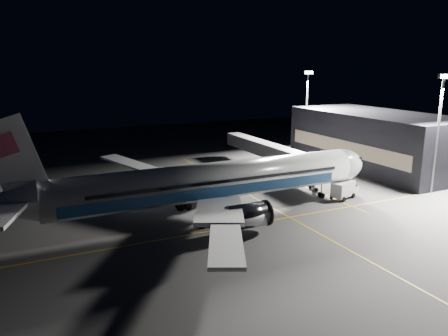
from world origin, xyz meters
TOP-DOWN VIEW (x-y plane):
  - ground at (0.00, 0.00)m, footprint 200.00×200.00m
  - guide_line_main at (10.00, 0.00)m, footprint 0.25×80.00m
  - guide_line_cross at (0.00, -6.00)m, footprint 70.00×0.25m
  - guide_line_side at (22.00, 10.00)m, footprint 0.25×40.00m
  - airliner at (-1.08, 0.00)m, footprint 61.48×54.22m
  - terminal at (45.98, 14.00)m, footprint 18.12×40.00m
  - jet_bridge at (22.00, 18.06)m, footprint 3.60×34.40m
  - floodlight_mast_north at (40.00, 31.99)m, footprint 2.40×0.68m
  - floodlight_mast_south at (40.00, -6.01)m, footprint 2.40×0.67m
  - service_truck at (23.92, -1.82)m, footprint 6.11×4.02m
  - baggage_tug at (-4.63, 21.55)m, footprint 2.18×1.77m
  - safety_cone_a at (3.61, 12.17)m, footprint 0.43×0.43m
  - safety_cone_b at (5.55, 4.71)m, footprint 0.36×0.36m
  - safety_cone_c at (3.06, 9.84)m, footprint 0.46×0.46m

SIDE VIEW (x-z plane):
  - ground at x=0.00m, z-range 0.00..0.00m
  - guide_line_main at x=10.00m, z-range 0.00..0.01m
  - guide_line_cross at x=0.00m, z-range 0.00..0.01m
  - guide_line_side at x=22.00m, z-range 0.00..0.01m
  - safety_cone_b at x=5.55m, z-range 0.00..0.54m
  - safety_cone_a at x=3.61m, z-range 0.00..0.65m
  - safety_cone_c at x=3.06m, z-range 0.00..0.68m
  - baggage_tug at x=-4.63m, z-range -0.06..1.47m
  - service_truck at x=23.92m, z-range 0.10..3.02m
  - jet_bridge at x=22.00m, z-range 1.43..7.73m
  - airliner at x=-1.08m, z-range -3.16..13.48m
  - terminal at x=45.98m, z-range 0.00..12.00m
  - floodlight_mast_north at x=40.00m, z-range 2.02..22.72m
  - floodlight_mast_south at x=40.00m, z-range 2.02..22.72m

